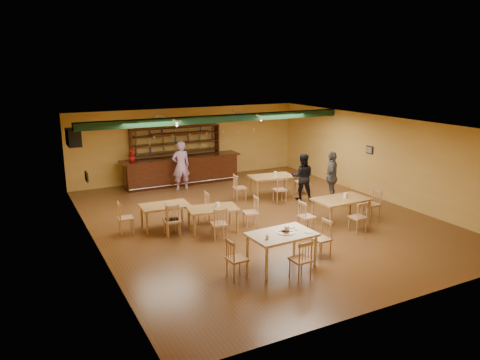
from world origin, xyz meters
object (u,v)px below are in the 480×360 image
dining_table_b (271,186)px  dining_table_a (165,216)px  bar_counter (182,170)px  dining_table_c (213,219)px  near_table (281,250)px  dining_table_d (341,212)px  patron_bar (181,166)px  patron_right_a (302,177)px

dining_table_b → dining_table_a: bearing=-155.9°
bar_counter → dining_table_c: bearing=-101.3°
dining_table_a → dining_table_b: dining_table_b is taller
dining_table_b → near_table: 6.00m
bar_counter → dining_table_a: bearing=-115.9°
dining_table_b → dining_table_d: bearing=-77.9°
dining_table_c → patron_bar: 4.85m
bar_counter → dining_table_d: bearing=-69.4°
dining_table_b → dining_table_c: size_ratio=1.10×
dining_table_a → dining_table_d: 5.30m
patron_right_a → dining_table_b: bearing=-14.0°
bar_counter → dining_table_c: (-1.11, -5.57, -0.21)m
bar_counter → dining_table_d: bar_counter is taller
bar_counter → near_table: 8.54m
patron_bar → dining_table_d: bearing=117.1°
dining_table_c → near_table: (0.49, -2.95, 0.06)m
bar_counter → patron_right_a: 5.10m
bar_counter → dining_table_d: 7.30m
dining_table_b → near_table: size_ratio=1.01×
patron_right_a → dining_table_d: bearing=110.8°
patron_bar → patron_right_a: (3.40, -3.24, -0.12)m
dining_table_a → dining_table_d: dining_table_d is taller
dining_table_c → near_table: bearing=-71.3°
dining_table_a → dining_table_c: dining_table_c is taller
near_table → dining_table_a: bearing=109.9°
dining_table_c → patron_bar: (0.78, 4.74, 0.60)m
dining_table_a → near_table: size_ratio=0.90×
dining_table_c → dining_table_a: bearing=149.6°
dining_table_a → dining_table_c: (1.14, -0.94, 0.00)m
dining_table_d → patron_bar: (-2.90, 6.01, 0.55)m
dining_table_d → patron_right_a: patron_right_a is taller
dining_table_a → dining_table_d: bearing=-21.3°
dining_table_a → near_table: near_table is taller
dining_table_c → near_table: near_table is taller
patron_bar → dining_table_c: bearing=82.0°
near_table → patron_right_a: 5.80m
dining_table_b → near_table: near_table is taller
patron_bar → patron_right_a: 4.70m
dining_table_c → patron_right_a: 4.47m
dining_table_c → patron_right_a: patron_right_a is taller
dining_table_b → patron_bar: size_ratio=0.82×
dining_table_b → dining_table_c: dining_table_b is taller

